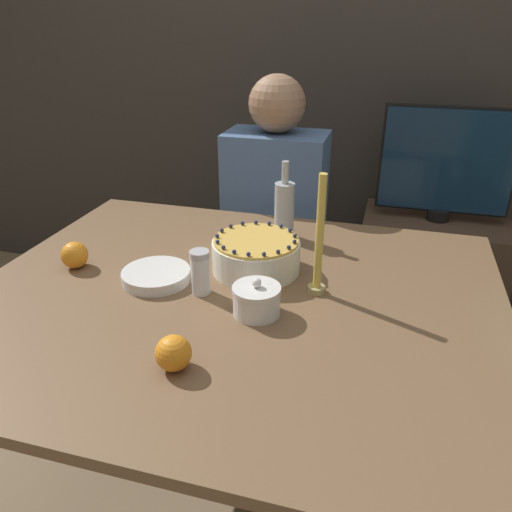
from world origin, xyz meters
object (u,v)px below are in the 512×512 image
object	(u,v)px
sugar_bowl	(257,300)
tv_monitor	(447,163)
candle	(319,246)
cake	(256,255)
sugar_shaker	(200,272)
person_man_blue_shirt	(275,247)
bottle	(284,209)

from	to	relation	value
sugar_bowl	tv_monitor	bearing A→B (deg)	67.28
candle	sugar_bowl	bearing A→B (deg)	-131.19
cake	sugar_shaker	xyz separation A→B (m)	(-0.11, -0.17, 0.01)
sugar_shaker	person_man_blue_shirt	world-z (taller)	person_man_blue_shirt
cake	candle	bearing A→B (deg)	-22.76
tv_monitor	person_man_blue_shirt	bearing A→B (deg)	-152.00
sugar_bowl	tv_monitor	xyz separation A→B (m)	(0.51, 1.22, 0.06)
sugar_bowl	bottle	distance (m)	0.49
bottle	person_man_blue_shirt	size ratio (longest dim) A/B	0.21
candle	person_man_blue_shirt	world-z (taller)	person_man_blue_shirt
sugar_shaker	candle	bearing A→B (deg)	16.14
sugar_bowl	person_man_blue_shirt	distance (m)	0.92
candle	person_man_blue_shirt	xyz separation A→B (m)	(-0.29, 0.72, -0.36)
sugar_bowl	person_man_blue_shirt	world-z (taller)	person_man_blue_shirt
candle	cake	bearing A→B (deg)	157.24
cake	candle	xyz separation A→B (m)	(0.19, -0.08, 0.09)
sugar_bowl	bottle	size ratio (longest dim) A/B	0.47
person_man_blue_shirt	tv_monitor	distance (m)	0.83
bottle	sugar_bowl	bearing A→B (deg)	-85.32
sugar_shaker	candle	distance (m)	0.32
cake	candle	world-z (taller)	candle
bottle	person_man_blue_shirt	distance (m)	0.51
cake	sugar_bowl	size ratio (longest dim) A/B	2.09
candle	person_man_blue_shirt	size ratio (longest dim) A/B	0.26
cake	person_man_blue_shirt	bearing A→B (deg)	98.52
sugar_shaker	bottle	distance (m)	0.45
tv_monitor	sugar_bowl	bearing A→B (deg)	-112.72
bottle	person_man_blue_shirt	xyz separation A→B (m)	(-0.12, 0.38, -0.32)
sugar_shaker	person_man_blue_shirt	size ratio (longest dim) A/B	0.10
sugar_bowl	tv_monitor	world-z (taller)	tv_monitor
bottle	sugar_shaker	bearing A→B (deg)	-107.27
candle	tv_monitor	bearing A→B (deg)	70.36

